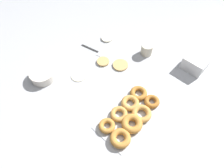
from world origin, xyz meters
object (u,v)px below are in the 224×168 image
at_px(pancake_3, 79,75).
at_px(donut_tray, 131,115).
at_px(pancake_1, 120,65).
at_px(pancake_2, 103,62).
at_px(pancake_0, 107,38).
at_px(batter_bowl, 43,75).
at_px(container_stack, 196,63).
at_px(spatula, 102,54).
at_px(paper_cup, 147,49).

distance_m(pancake_3, donut_tray, 0.42).
relative_size(pancake_1, pancake_2, 1.21).
xyz_separation_m(pancake_1, pancake_3, (-0.24, 0.14, -0.00)).
bearing_deg(pancake_0, donut_tray, -125.04).
distance_m(pancake_1, batter_bowl, 0.49).
distance_m(pancake_0, donut_tray, 0.64).
relative_size(pancake_2, batter_bowl, 0.54).
relative_size(donut_tray, container_stack, 2.85).
xyz_separation_m(pancake_2, donut_tray, (-0.18, -0.39, 0.01)).
bearing_deg(pancake_0, pancake_1, -117.90).
height_order(pancake_1, batter_bowl, batter_bowl).
height_order(donut_tray, spatula, donut_tray).
distance_m(pancake_2, donut_tray, 0.43).
bearing_deg(pancake_3, paper_cup, -23.53).
xyz_separation_m(batter_bowl, spatula, (0.39, -0.12, -0.03)).
xyz_separation_m(pancake_2, pancake_3, (-0.19, 0.03, -0.00)).
bearing_deg(pancake_2, pancake_0, 36.91).
height_order(pancake_3, spatula, pancake_3).
height_order(donut_tray, container_stack, container_stack).
distance_m(pancake_2, paper_cup, 0.31).
xyz_separation_m(pancake_1, paper_cup, (0.20, -0.06, 0.03)).
xyz_separation_m(container_stack, spatula, (-0.32, 0.52, -0.04)).
xyz_separation_m(donut_tray, spatula, (0.23, 0.45, -0.02)).
bearing_deg(pancake_0, paper_cup, -75.73).
relative_size(pancake_1, donut_tray, 0.25).
relative_size(pancake_0, spatula, 0.32).
distance_m(pancake_1, container_stack, 0.48).
relative_size(pancake_3, batter_bowl, 0.64).
bearing_deg(pancake_2, container_stack, -51.57).
relative_size(pancake_1, batter_bowl, 0.66).
bearing_deg(donut_tray, batter_bowl, 105.66).
relative_size(pancake_1, paper_cup, 1.28).
bearing_deg(paper_cup, batter_bowl, 150.25).
bearing_deg(paper_cup, pancake_0, 104.27).
xyz_separation_m(pancake_0, container_stack, (0.18, -0.60, 0.04)).
xyz_separation_m(pancake_0, batter_bowl, (-0.53, 0.05, 0.02)).
bearing_deg(batter_bowl, spatula, -17.53).
bearing_deg(pancake_2, donut_tray, -115.49).
xyz_separation_m(pancake_3, paper_cup, (0.45, -0.19, 0.03)).
bearing_deg(paper_cup, pancake_1, 164.46).
relative_size(batter_bowl, paper_cup, 1.95).
xyz_separation_m(pancake_2, container_stack, (0.37, -0.46, 0.04)).
distance_m(pancake_0, pancake_1, 0.27).
distance_m(donut_tray, container_stack, 0.56).
bearing_deg(container_stack, paper_cup, 109.70).
xyz_separation_m(pancake_0, pancake_3, (-0.37, -0.10, -0.00)).
bearing_deg(pancake_2, pancake_3, 169.84).
height_order(container_stack, paper_cup, container_stack).
height_order(pancake_3, container_stack, container_stack).
bearing_deg(paper_cup, container_stack, -70.30).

